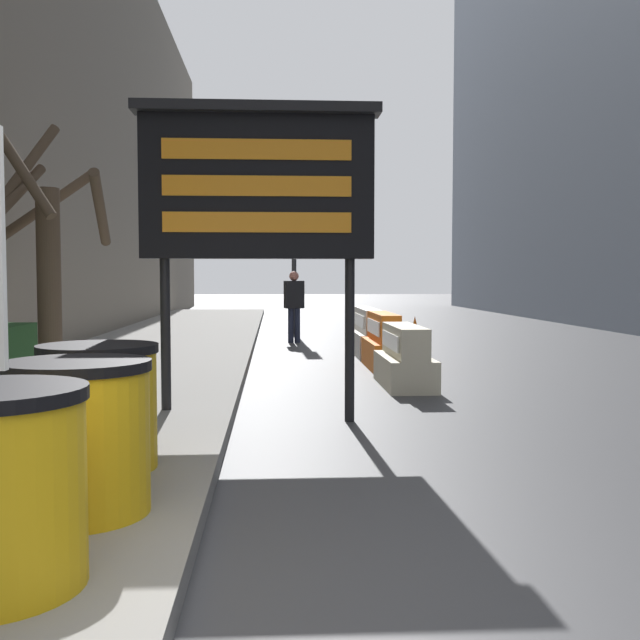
{
  "coord_description": "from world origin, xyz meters",
  "views": [
    {
      "loc": [
        0.42,
        -2.94,
        1.49
      ],
      "look_at": [
        0.99,
        6.37,
        0.95
      ],
      "focal_mm": 42.0,
      "sensor_mm": 36.0,
      "label": 1
    }
  ],
  "objects_px": {
    "message_board": "(258,186)",
    "traffic_light_near_curb": "(294,220)",
    "pedestrian_worker": "(294,301)",
    "barrel_drum_back": "(99,406)",
    "jersey_barrier_white": "(367,334)",
    "barrel_drum_middle": "(78,437)",
    "jersey_barrier_cream": "(405,360)",
    "traffic_cone_near": "(389,343)",
    "traffic_cone_mid": "(415,334)",
    "jersey_barrier_orange_near": "(383,344)"
  },
  "relations": [
    {
      "from": "traffic_light_near_curb",
      "to": "message_board",
      "type": "bearing_deg",
      "value": -93.37
    },
    {
      "from": "traffic_cone_near",
      "to": "message_board",
      "type": "bearing_deg",
      "value": -112.27
    },
    {
      "from": "barrel_drum_middle",
      "to": "message_board",
      "type": "distance_m",
      "value": 3.9
    },
    {
      "from": "jersey_barrier_orange_near",
      "to": "pedestrian_worker",
      "type": "height_order",
      "value": "pedestrian_worker"
    },
    {
      "from": "traffic_cone_near",
      "to": "traffic_light_near_curb",
      "type": "relative_size",
      "value": 0.17
    },
    {
      "from": "jersey_barrier_cream",
      "to": "jersey_barrier_orange_near",
      "type": "relative_size",
      "value": 0.96
    },
    {
      "from": "barrel_drum_middle",
      "to": "barrel_drum_back",
      "type": "bearing_deg",
      "value": 96.59
    },
    {
      "from": "traffic_cone_mid",
      "to": "traffic_light_near_curb",
      "type": "relative_size",
      "value": 0.18
    },
    {
      "from": "jersey_barrier_orange_near",
      "to": "pedestrian_worker",
      "type": "xyz_separation_m",
      "value": [
        -1.32,
        4.81,
        0.55
      ]
    },
    {
      "from": "traffic_cone_near",
      "to": "traffic_light_near_curb",
      "type": "xyz_separation_m",
      "value": [
        -1.49,
        6.15,
        2.59
      ]
    },
    {
      "from": "traffic_cone_near",
      "to": "traffic_light_near_curb",
      "type": "bearing_deg",
      "value": 103.62
    },
    {
      "from": "traffic_cone_mid",
      "to": "traffic_light_near_curb",
      "type": "distance_m",
      "value": 5.56
    },
    {
      "from": "jersey_barrier_cream",
      "to": "traffic_cone_near",
      "type": "height_order",
      "value": "jersey_barrier_cream"
    },
    {
      "from": "jersey_barrier_white",
      "to": "pedestrian_worker",
      "type": "height_order",
      "value": "pedestrian_worker"
    },
    {
      "from": "jersey_barrier_orange_near",
      "to": "jersey_barrier_white",
      "type": "height_order",
      "value": "jersey_barrier_orange_near"
    },
    {
      "from": "jersey_barrier_cream",
      "to": "jersey_barrier_white",
      "type": "bearing_deg",
      "value": 90.0
    },
    {
      "from": "barrel_drum_back",
      "to": "jersey_barrier_orange_near",
      "type": "xyz_separation_m",
      "value": [
        2.99,
        6.7,
        -0.18
      ]
    },
    {
      "from": "traffic_light_near_curb",
      "to": "pedestrian_worker",
      "type": "bearing_deg",
      "value": -91.65
    },
    {
      "from": "jersey_barrier_cream",
      "to": "traffic_cone_mid",
      "type": "distance_m",
      "value": 4.76
    },
    {
      "from": "message_board",
      "to": "traffic_cone_mid",
      "type": "height_order",
      "value": "message_board"
    },
    {
      "from": "message_board",
      "to": "traffic_light_near_curb",
      "type": "bearing_deg",
      "value": 86.63
    },
    {
      "from": "message_board",
      "to": "pedestrian_worker",
      "type": "xyz_separation_m",
      "value": [
        0.61,
        9.2,
        -1.45
      ]
    },
    {
      "from": "message_board",
      "to": "traffic_cone_near",
      "type": "xyz_separation_m",
      "value": [
        2.16,
        5.28,
        -2.07
      ]
    },
    {
      "from": "pedestrian_worker",
      "to": "barrel_drum_middle",
      "type": "bearing_deg",
      "value": 70.19
    },
    {
      "from": "jersey_barrier_white",
      "to": "traffic_cone_near",
      "type": "relative_size",
      "value": 3.14
    },
    {
      "from": "traffic_cone_mid",
      "to": "barrel_drum_back",
      "type": "bearing_deg",
      "value": -113.22
    },
    {
      "from": "barrel_drum_middle",
      "to": "traffic_cone_near",
      "type": "distance_m",
      "value": 9.15
    },
    {
      "from": "barrel_drum_middle",
      "to": "traffic_cone_near",
      "type": "relative_size",
      "value": 1.3
    },
    {
      "from": "message_board",
      "to": "jersey_barrier_cream",
      "type": "bearing_deg",
      "value": 51.24
    },
    {
      "from": "barrel_drum_back",
      "to": "jersey_barrier_white",
      "type": "xyz_separation_m",
      "value": [
        2.99,
        8.79,
        -0.19
      ]
    },
    {
      "from": "barrel_drum_back",
      "to": "jersey_barrier_cream",
      "type": "xyz_separation_m",
      "value": [
        2.99,
        4.71,
        -0.22
      ]
    },
    {
      "from": "barrel_drum_middle",
      "to": "jersey_barrier_white",
      "type": "relative_size",
      "value": 0.41
    },
    {
      "from": "barrel_drum_middle",
      "to": "traffic_light_near_curb",
      "type": "bearing_deg",
      "value": 83.72
    },
    {
      "from": "message_board",
      "to": "traffic_light_near_curb",
      "type": "xyz_separation_m",
      "value": [
        0.67,
        11.43,
        0.52
      ]
    },
    {
      "from": "traffic_light_near_curb",
      "to": "pedestrian_worker",
      "type": "distance_m",
      "value": 2.97
    },
    {
      "from": "traffic_cone_mid",
      "to": "jersey_barrier_cream",
      "type": "bearing_deg",
      "value": -102.38
    },
    {
      "from": "jersey_barrier_cream",
      "to": "traffic_cone_near",
      "type": "bearing_deg",
      "value": 85.3
    },
    {
      "from": "barrel_drum_middle",
      "to": "jersey_barrier_orange_near",
      "type": "relative_size",
      "value": 0.51
    },
    {
      "from": "jersey_barrier_white",
      "to": "jersey_barrier_orange_near",
      "type": "bearing_deg",
      "value": -90.0
    },
    {
      "from": "barrel_drum_middle",
      "to": "message_board",
      "type": "height_order",
      "value": "message_board"
    },
    {
      "from": "barrel_drum_back",
      "to": "jersey_barrier_white",
      "type": "bearing_deg",
      "value": 71.19
    },
    {
      "from": "jersey_barrier_white",
      "to": "traffic_cone_mid",
      "type": "xyz_separation_m",
      "value": [
        1.02,
        0.57,
        -0.05
      ]
    },
    {
      "from": "barrel_drum_back",
      "to": "pedestrian_worker",
      "type": "distance_m",
      "value": 11.63
    },
    {
      "from": "message_board",
      "to": "traffic_cone_mid",
      "type": "distance_m",
      "value": 7.91
    },
    {
      "from": "message_board",
      "to": "jersey_barrier_orange_near",
      "type": "distance_m",
      "value": 5.19
    },
    {
      "from": "jersey_barrier_white",
      "to": "barrel_drum_back",
      "type": "bearing_deg",
      "value": -108.81
    },
    {
      "from": "message_board",
      "to": "jersey_barrier_white",
      "type": "height_order",
      "value": "message_board"
    },
    {
      "from": "jersey_barrier_white",
      "to": "traffic_cone_mid",
      "type": "relative_size",
      "value": 2.99
    },
    {
      "from": "barrel_drum_back",
      "to": "jersey_barrier_cream",
      "type": "bearing_deg",
      "value": 57.55
    },
    {
      "from": "jersey_barrier_orange_near",
      "to": "jersey_barrier_cream",
      "type": "bearing_deg",
      "value": -90.0
    }
  ]
}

